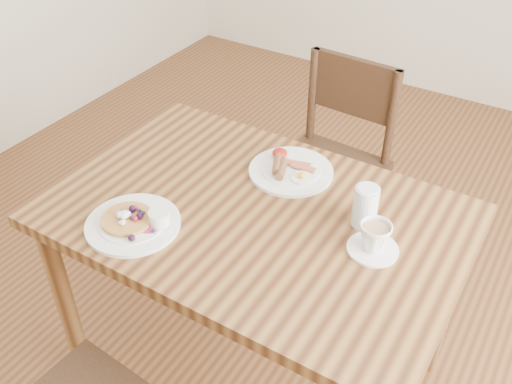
# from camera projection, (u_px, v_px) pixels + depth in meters

# --- Properties ---
(ground) EXTENTS (5.00, 5.00, 0.00)m
(ground) POSITION_uv_depth(u_px,v_px,m) (256.00, 366.00, 2.13)
(ground) COLOR #523017
(ground) RESTS_ON ground
(dining_table) EXTENTS (1.20, 0.80, 0.75)m
(dining_table) POSITION_uv_depth(u_px,v_px,m) (256.00, 236.00, 1.73)
(dining_table) COLOR brown
(dining_table) RESTS_ON ground
(chair_far) EXTENTS (0.44, 0.44, 0.88)m
(chair_far) POSITION_uv_depth(u_px,v_px,m) (332.00, 158.00, 2.35)
(chair_far) COLOR #382514
(chair_far) RESTS_ON ground
(pancake_plate) EXTENTS (0.27, 0.27, 0.06)m
(pancake_plate) POSITION_uv_depth(u_px,v_px,m) (135.00, 222.00, 1.61)
(pancake_plate) COLOR white
(pancake_plate) RESTS_ON dining_table
(breakfast_plate) EXTENTS (0.27, 0.27, 0.04)m
(breakfast_plate) POSITION_uv_depth(u_px,v_px,m) (290.00, 169.00, 1.82)
(breakfast_plate) COLOR white
(breakfast_plate) RESTS_ON dining_table
(teacup_saucer) EXTENTS (0.14, 0.14, 0.09)m
(teacup_saucer) POSITION_uv_depth(u_px,v_px,m) (374.00, 239.00, 1.51)
(teacup_saucer) COLOR white
(teacup_saucer) RESTS_ON dining_table
(water_glass) EXTENTS (0.07, 0.07, 0.13)m
(water_glass) POSITION_uv_depth(u_px,v_px,m) (365.00, 207.00, 1.59)
(water_glass) COLOR silver
(water_glass) RESTS_ON dining_table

